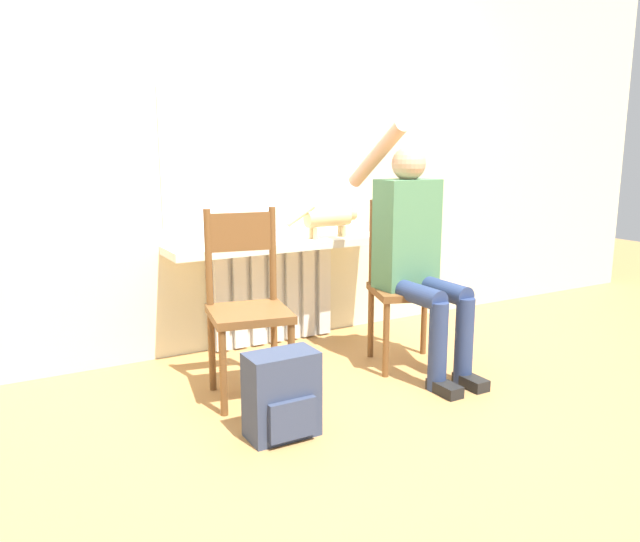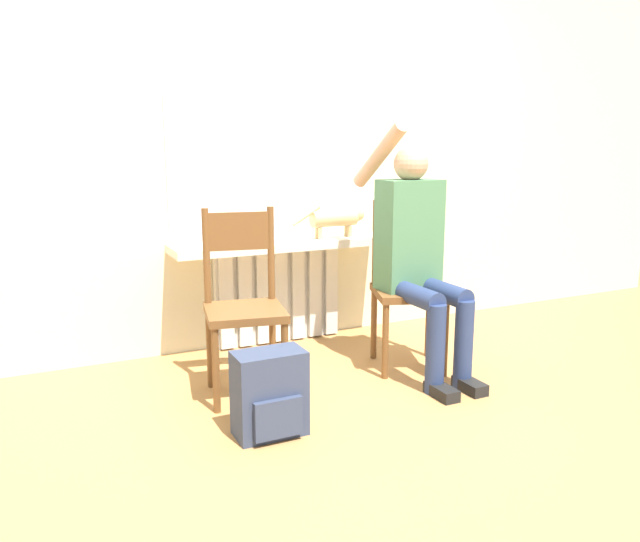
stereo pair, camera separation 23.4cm
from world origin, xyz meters
The scene contains 10 objects.
ground_plane centered at (0.00, 0.00, 0.00)m, with size 12.00×12.00×0.00m, color #B27F47.
wall_with_window centered at (0.00, 1.23, 1.35)m, with size 7.00×0.06×2.70m.
radiator centered at (0.00, 1.15, 0.32)m, with size 0.84×0.08×0.64m.
windowsill centered at (0.00, 1.04, 0.66)m, with size 1.41×0.32×0.05m.
window_glass centered at (0.00, 1.20, 1.14)m, with size 1.35×0.01×0.90m.
chair_left centered at (-0.48, 0.43, 0.48)m, with size 0.45×0.45×0.95m.
chair_right centered at (0.50, 0.43, 0.48)m, with size 0.49×0.49×0.95m.
person centered at (0.49, 0.32, 0.70)m, with size 0.36×0.96×1.40m.
cat centered at (0.33, 0.98, 0.81)m, with size 0.50×0.10×0.21m.
backpack centered at (-0.54, -0.07, 0.19)m, with size 0.31×0.21×0.38m.
Camera 1 is at (-1.66, -2.38, 1.27)m, focal length 35.00 mm.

